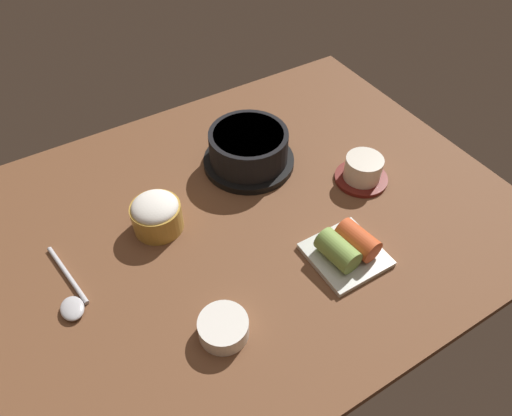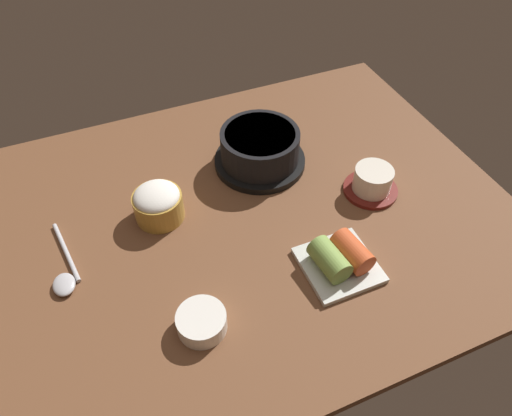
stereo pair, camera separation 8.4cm
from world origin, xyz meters
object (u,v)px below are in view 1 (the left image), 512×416
side_bowl_near (223,327)px  tea_cup_with_saucer (363,170)px  kimchi_plate (347,249)px  rice_bowl (156,214)px  spoon (71,298)px  stone_pot (249,149)px

side_bowl_near → tea_cup_with_saucer: bearing=21.1°
tea_cup_with_saucer → kimchi_plate: (-14.74, -13.50, -0.32)cm
rice_bowl → spoon: 19.68cm
tea_cup_with_saucer → stone_pot: bearing=136.6°
stone_pot → kimchi_plate: size_ratio=1.55×
stone_pot → rice_bowl: (-22.76, -6.32, -0.43)cm
stone_pot → side_bowl_near: stone_pot is taller
stone_pot → tea_cup_with_saucer: (16.72, -15.81, -1.39)cm
tea_cup_with_saucer → side_bowl_near: tea_cup_with_saucer is taller
rice_bowl → tea_cup_with_saucer: bearing=-13.5°
tea_cup_with_saucer → spoon: size_ratio=0.64×
stone_pot → rice_bowl: 23.63cm
stone_pot → kimchi_plate: 29.42cm
stone_pot → spoon: 43.16cm
kimchi_plate → side_bowl_near: (-24.81, -1.80, -0.49)cm
tea_cup_with_saucer → kimchi_plate: 19.99cm
tea_cup_with_saucer → side_bowl_near: (-39.55, -15.30, -0.81)cm
spoon → tea_cup_with_saucer: bearing=-2.4°
kimchi_plate → spoon: 45.78cm
stone_pot → kimchi_plate: (1.98, -29.30, -1.71)cm
rice_bowl → side_bowl_near: size_ratio=1.18×
spoon → stone_pot: bearing=18.1°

